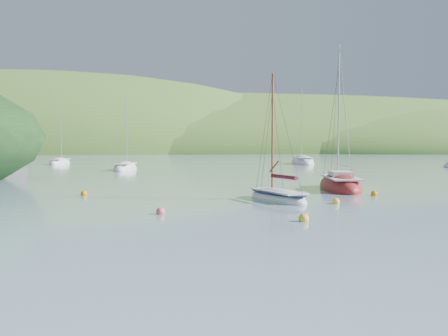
{
  "coord_description": "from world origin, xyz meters",
  "views": [
    {
      "loc": [
        -2.31,
        -23.67,
        3.61
      ],
      "look_at": [
        -0.34,
        8.0,
        1.93
      ],
      "focal_mm": 40.0,
      "sensor_mm": 36.0,
      "label": 1
    }
  ],
  "objects": [
    {
      "name": "mooring_buoys",
      "position": [
        0.98,
        4.07,
        0.12
      ],
      "size": [
        19.85,
        12.19,
        0.48
      ],
      "color": "yellow",
      "rests_on": "ground"
    },
    {
      "name": "sloop_red",
      "position": [
        8.73,
        13.05,
        0.22
      ],
      "size": [
        3.51,
        8.27,
        11.91
      ],
      "rotation": [
        0.0,
        0.0,
        -0.09
      ],
      "color": "maroon",
      "rests_on": "ground"
    },
    {
      "name": "distant_sloop_b",
      "position": [
        15.36,
        55.89,
        0.22
      ],
      "size": [
        3.77,
        9.55,
        13.41
      ],
      "rotation": [
        0.0,
        0.0,
        -0.05
      ],
      "color": "silver",
      "rests_on": "ground"
    },
    {
      "name": "ground",
      "position": [
        0.0,
        0.0,
        0.0
      ],
      "size": [
        700.0,
        700.0,
        0.0
      ],
      "primitive_type": "plane",
      "color": "slate",
      "rests_on": "ground"
    },
    {
      "name": "distant_sloop_c",
      "position": [
        -23.7,
        57.68,
        0.17
      ],
      "size": [
        2.93,
        6.99,
        9.73
      ],
      "rotation": [
        0.0,
        0.0,
        -0.08
      ],
      "color": "silver",
      "rests_on": "ground"
    },
    {
      "name": "shoreline_hills",
      "position": [
        -9.66,
        172.42,
        0.0
      ],
      "size": [
        690.0,
        135.0,
        56.0
      ],
      "color": "#3C6426",
      "rests_on": "ground"
    },
    {
      "name": "distant_sloop_a",
      "position": [
        -10.92,
        40.05,
        0.18
      ],
      "size": [
        3.21,
        7.4,
        10.26
      ],
      "rotation": [
        0.0,
        0.0,
        -0.1
      ],
      "color": "silver",
      "rests_on": "ground"
    },
    {
      "name": "daysailer_white",
      "position": [
        2.86,
        6.46,
        0.2
      ],
      "size": [
        3.96,
        5.83,
        8.42
      ],
      "rotation": [
        0.0,
        0.0,
        0.39
      ],
      "color": "silver",
      "rests_on": "ground"
    }
  ]
}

